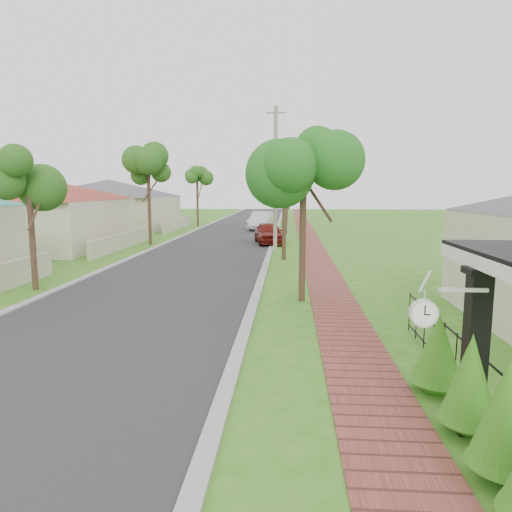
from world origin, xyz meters
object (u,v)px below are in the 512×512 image
at_px(utility_pole, 275,179).
at_px(station_clock, 427,311).
at_px(porch_post, 474,359).
at_px(near_tree, 304,160).
at_px(parked_car_white, 262,221).
at_px(parked_car_red, 269,233).

distance_m(utility_pole, station_clock, 21.22).
xyz_separation_m(porch_post, near_tree, (-2.35, 8.00, 3.46)).
height_order(porch_post, parked_car_white, porch_post).
bearing_deg(parked_car_white, porch_post, -73.82).
height_order(parked_car_white, utility_pole, utility_pole).
distance_m(porch_post, utility_pole, 21.07).
height_order(parked_car_red, utility_pole, utility_pole).
height_order(porch_post, parked_car_red, porch_post).
height_order(utility_pole, station_clock, utility_pole).
xyz_separation_m(parked_car_red, parked_car_white, (-1.17, 10.95, 0.09)).
distance_m(parked_car_white, utility_pole, 15.03).
relative_size(parked_car_red, station_clock, 4.06).
height_order(parked_car_red, parked_car_white, parked_car_white).
distance_m(parked_car_red, near_tree, 16.64).
distance_m(porch_post, near_tree, 9.03).
bearing_deg(parked_car_red, station_clock, -92.35).
xyz_separation_m(near_tree, station_clock, (1.49, -8.40, -2.63)).
relative_size(near_tree, utility_pole, 0.68).
bearing_deg(parked_car_white, station_clock, -75.28).
relative_size(porch_post, utility_pole, 0.30).
distance_m(parked_car_white, station_clock, 35.73).
distance_m(porch_post, parked_car_red, 24.44).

